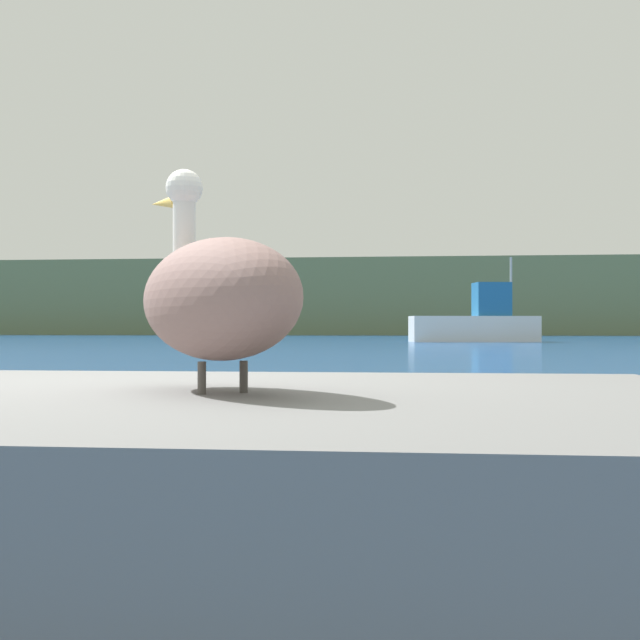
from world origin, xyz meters
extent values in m
plane|color=#194C93|center=(0.00, 0.00, 0.00)|extent=(260.00, 260.00, 0.00)
cube|color=#6B7A51|center=(0.00, 76.15, 3.31)|extent=(140.00, 11.47, 6.62)
cube|color=slate|center=(0.73, -0.79, 0.29)|extent=(3.57, 2.86, 0.58)
ellipsoid|color=gray|center=(0.73, -0.79, 0.92)|extent=(0.96, 1.11, 0.44)
cylinder|color=white|center=(0.52, -0.49, 1.15)|extent=(0.09, 0.09, 0.34)
sphere|color=white|center=(0.52, -0.49, 1.37)|extent=(0.15, 0.15, 0.15)
cone|color=gold|center=(0.38, -0.28, 1.34)|extent=(0.25, 0.33, 0.09)
cylinder|color=#4C4742|center=(0.69, -0.88, 0.64)|extent=(0.03, 0.03, 0.12)
cylinder|color=#4C4742|center=(0.82, -0.79, 0.64)|extent=(0.03, 0.03, 0.12)
cube|color=white|center=(4.04, 41.42, 0.65)|extent=(6.61, 2.99, 1.30)
cube|color=#1E6099|center=(4.93, 41.57, 2.15)|extent=(1.95, 1.83, 1.69)
cylinder|color=#B2B2B2|center=(5.92, 41.74, 2.80)|extent=(0.12, 0.12, 2.99)
camera|label=1|loc=(1.46, -3.91, 0.82)|focal=49.71mm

